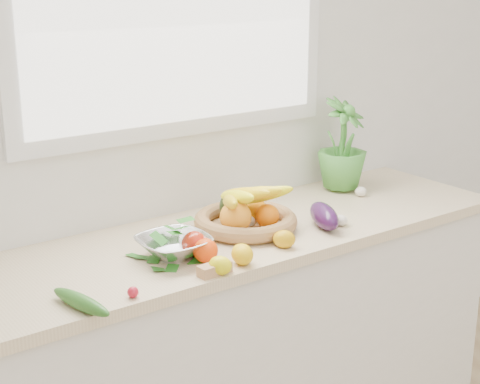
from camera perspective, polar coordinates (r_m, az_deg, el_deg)
back_wall at (r=2.70m, az=-4.89°, el=7.54°), size 4.50×0.02×2.70m
counter_cabinet at (r=2.77m, az=-1.10°, el=-12.42°), size 2.20×0.58×0.86m
countertop at (r=2.58m, az=-1.16°, el=-3.70°), size 2.24×0.62×0.04m
orange_loose at (r=2.32m, az=-2.67°, el=-4.57°), size 0.08×0.08×0.08m
lemon_a at (r=2.24m, az=-1.54°, el=-5.72°), size 0.09×0.09×0.06m
lemon_b at (r=2.31m, az=0.18°, el=-4.86°), size 0.08×0.10×0.07m
lemon_c at (r=2.45m, az=3.45°, el=-3.67°), size 0.09×0.10×0.06m
apple at (r=2.37m, az=-3.56°, el=-4.05°), size 0.10×0.10×0.08m
ginger at (r=2.24m, az=-1.98°, el=-5.99°), size 0.11×0.05×0.03m
garlic_a at (r=2.63m, az=0.64°, el=-2.32°), size 0.07×0.07×0.04m
garlic_b at (r=3.02m, az=9.36°, el=0.03°), size 0.06×0.06×0.04m
garlic_c at (r=2.67m, az=7.85°, el=-2.19°), size 0.06×0.06×0.04m
eggplant at (r=2.64m, az=6.53°, el=-1.85°), size 0.16×0.23×0.09m
cucumber at (r=2.07m, az=-12.25°, el=-8.33°), size 0.10×0.24×0.04m
radish at (r=2.11m, az=-8.30°, el=-7.70°), size 0.04×0.04×0.03m
potted_herb at (r=3.06m, az=7.98°, el=3.76°), size 0.27×0.27×0.37m
fruit_basket at (r=2.60m, az=0.38°, el=-1.82°), size 0.43×0.43×0.19m
colander_with_spinach at (r=2.35m, az=-5.17°, el=-3.80°), size 0.23×0.23×0.12m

